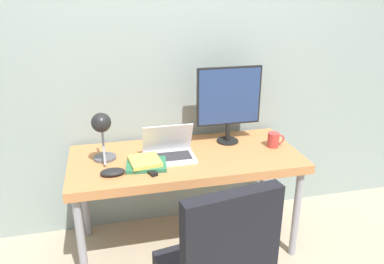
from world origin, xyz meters
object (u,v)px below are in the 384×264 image
Objects in this scene: monitor at (229,100)px; mug at (274,140)px; laptop at (169,151)px; desk_lamp at (102,129)px; book_stack at (146,163)px; game_controller at (113,172)px.

monitor reaches higher than mug.
monitor is at bearing 20.47° from laptop.
desk_lamp is at bearing -178.20° from mug.
mug is at bearing 6.42° from book_stack.
game_controller is at bearing -72.90° from desk_lamp.
book_stack is at bearing -173.58° from mug.
laptop is at bearing 3.60° from desk_lamp.
monitor is at bearing 22.90° from book_stack.
game_controller is at bearing -171.30° from mug.
laptop is at bearing -179.19° from mug.
monitor reaches higher than book_stack.
mug is (0.76, 0.01, 0.00)m from laptop.
monitor is at bearing 12.78° from desk_lamp.
game_controller is at bearing -158.21° from monitor.
laptop is 0.76m from mug.
mug is at bearing 8.70° from game_controller.
monitor reaches higher than laptop.
game_controller is (0.04, -0.14, -0.23)m from desk_lamp.
game_controller is at bearing -161.65° from book_stack.
laptop is 0.47m from desk_lamp.
monitor is (0.47, 0.18, 0.27)m from laptop.
desk_lamp is 2.41× the size of game_controller.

